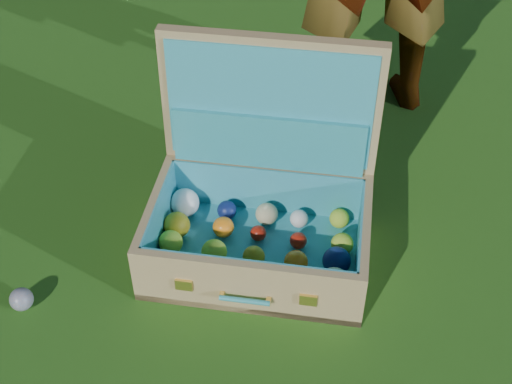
{
  "coord_description": "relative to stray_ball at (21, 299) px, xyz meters",
  "views": [
    {
      "loc": [
        -0.16,
        -1.33,
        1.44
      ],
      "look_at": [
        -0.07,
        0.07,
        0.17
      ],
      "focal_mm": 50.0,
      "sensor_mm": 36.0,
      "label": 1
    }
  ],
  "objects": [
    {
      "name": "ground",
      "position": [
        0.68,
        0.14,
        -0.03
      ],
      "size": [
        60.0,
        60.0,
        0.0
      ],
      "primitive_type": "plane",
      "color": "#215114",
      "rests_on": "ground"
    },
    {
      "name": "stray_ball",
      "position": [
        0.0,
        0.0,
        0.0
      ],
      "size": [
        0.06,
        0.06,
        0.06
      ],
      "primitive_type": "sphere",
      "color": "#386193",
      "rests_on": "ground"
    },
    {
      "name": "suitcase",
      "position": [
        0.62,
        0.2,
        0.13
      ],
      "size": [
        0.66,
        0.55,
        0.56
      ],
      "rotation": [
        0.0,
        0.0,
        -0.22
      ],
      "color": "tan",
      "rests_on": "ground"
    }
  ]
}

